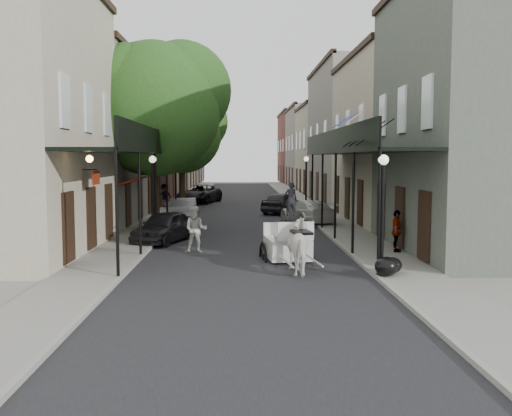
{
  "coord_description": "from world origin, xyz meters",
  "views": [
    {
      "loc": [
        -0.29,
        -19.27,
        3.72
      ],
      "look_at": [
        0.42,
        4.95,
        1.6
      ],
      "focal_mm": 40.0,
      "sensor_mm": 36.0,
      "label": 1
    }
  ],
  "objects": [
    {
      "name": "gallery_right",
      "position": [
        4.79,
        6.98,
        4.05
      ],
      "size": [
        2.2,
        18.05,
        4.88
      ],
      "color": "black",
      "rests_on": "sidewalk_right"
    },
    {
      "name": "horse",
      "position": [
        1.74,
        -1.0,
        0.87
      ],
      "size": [
        1.18,
        2.15,
        1.74
      ],
      "primitive_type": "imported",
      "rotation": [
        0.0,
        0.0,
        3.26
      ],
      "color": "white",
      "rests_on": "ground"
    },
    {
      "name": "building_row_right",
      "position": [
        8.6,
        30.0,
        5.25
      ],
      "size": [
        5.0,
        80.0,
        10.5
      ],
      "primitive_type": "cube",
      "color": "gray",
      "rests_on": "ground"
    },
    {
      "name": "car_left_mid",
      "position": [
        -3.6,
        14.0,
        0.69
      ],
      "size": [
        1.63,
        4.23,
        1.37
      ],
      "primitive_type": "imported",
      "rotation": [
        0.0,
        0.0,
        0.04
      ],
      "color": "#A6A6AB",
      "rests_on": "ground"
    },
    {
      "name": "lamppost_right_far",
      "position": [
        4.1,
        18.0,
        2.05
      ],
      "size": [
        0.32,
        0.32,
        3.71
      ],
      "color": "black",
      "rests_on": "sidewalk_right"
    },
    {
      "name": "sidewalk_right",
      "position": [
        5.0,
        20.0,
        0.06
      ],
      "size": [
        2.2,
        90.0,
        0.12
      ],
      "primitive_type": "cube",
      "color": "gray",
      "rests_on": "ground"
    },
    {
      "name": "gallery_left",
      "position": [
        -4.79,
        6.98,
        4.05
      ],
      "size": [
        2.2,
        18.05,
        4.88
      ],
      "color": "black",
      "rests_on": "sidewalk_left"
    },
    {
      "name": "road",
      "position": [
        0.0,
        20.0,
        0.01
      ],
      "size": [
        8.0,
        90.0,
        0.01
      ],
      "primitive_type": "cube",
      "color": "black",
      "rests_on": "ground"
    },
    {
      "name": "sidewalk_left",
      "position": [
        -5.0,
        20.0,
        0.06
      ],
      "size": [
        2.2,
        90.0,
        0.12
      ],
      "primitive_type": "cube",
      "color": "gray",
      "rests_on": "ground"
    },
    {
      "name": "pedestrian_sidewalk_right",
      "position": [
        5.75,
        2.29,
        0.93
      ],
      "size": [
        0.68,
        1.02,
        1.62
      ],
      "primitive_type": "imported",
      "rotation": [
        0.0,
        0.0,
        1.24
      ],
      "color": "gray",
      "rests_on": "sidewalk_right"
    },
    {
      "name": "pedestrian_walking",
      "position": [
        -2.0,
        3.0,
        0.92
      ],
      "size": [
        0.9,
        0.7,
        1.85
      ],
      "primitive_type": "imported",
      "rotation": [
        0.0,
        0.0,
        0.0
      ],
      "color": "#B8B7AD",
      "rests_on": "ground"
    },
    {
      "name": "trash_bags",
      "position": [
        4.32,
        -2.03,
        0.4
      ],
      "size": [
        0.96,
        1.11,
        0.6
      ],
      "color": "black",
      "rests_on": "sidewalk_right"
    },
    {
      "name": "tree_near",
      "position": [
        -4.2,
        10.18,
        6.49
      ],
      "size": [
        7.31,
        6.8,
        9.63
      ],
      "color": "#382619",
      "rests_on": "sidewalk_left"
    },
    {
      "name": "car_right_far",
      "position": [
        2.6,
        19.0,
        0.73
      ],
      "size": [
        3.37,
        4.6,
        1.46
      ],
      "primitive_type": "imported",
      "rotation": [
        0.0,
        0.0,
        2.71
      ],
      "color": "black",
      "rests_on": "ground"
    },
    {
      "name": "car_left_far",
      "position": [
        -3.6,
        28.12,
        0.77
      ],
      "size": [
        3.85,
        5.99,
        1.54
      ],
      "primitive_type": "imported",
      "rotation": [
        0.0,
        0.0,
        -0.25
      ],
      "color": "black",
      "rests_on": "ground"
    },
    {
      "name": "lamppost_left",
      "position": [
        -4.1,
        6.0,
        2.05
      ],
      "size": [
        0.32,
        0.32,
        3.71
      ],
      "color": "black",
      "rests_on": "sidewalk_left"
    },
    {
      "name": "building_row_left",
      "position": [
        -8.6,
        30.0,
        5.25
      ],
      "size": [
        5.0,
        80.0,
        10.5
      ],
      "primitive_type": "cube",
      "color": "#B5AC90",
      "rests_on": "ground"
    },
    {
      "name": "car_right_near",
      "position": [
        3.6,
        13.03,
        0.68
      ],
      "size": [
        3.15,
        5.0,
        1.35
      ],
      "primitive_type": "imported",
      "rotation": [
        0.0,
        0.0,
        3.43
      ],
      "color": "silver",
      "rests_on": "ground"
    },
    {
      "name": "carriage",
      "position": [
        1.41,
        1.68,
        1.13
      ],
      "size": [
        1.97,
        2.72,
        2.9
      ],
      "rotation": [
        0.0,
        0.0,
        0.12
      ],
      "color": "black",
      "rests_on": "ground"
    },
    {
      "name": "pedestrian_sidewalk_left",
      "position": [
        -5.8,
        22.83,
        0.97
      ],
      "size": [
        1.27,
        1.06,
        1.71
      ],
      "primitive_type": "imported",
      "rotation": [
        0.0,
        0.0,
        3.61
      ],
      "color": "gray",
      "rests_on": "sidewalk_left"
    },
    {
      "name": "ground",
      "position": [
        0.0,
        0.0,
        0.0
      ],
      "size": [
        140.0,
        140.0,
        0.0
      ],
      "primitive_type": "plane",
      "color": "gray",
      "rests_on": "ground"
    },
    {
      "name": "tree_far",
      "position": [
        -4.25,
        24.18,
        5.84
      ],
      "size": [
        6.45,
        6.0,
        8.61
      ],
      "color": "#382619",
      "rests_on": "sidewalk_left"
    },
    {
      "name": "lamppost_right_near",
      "position": [
        4.1,
        -2.0,
        2.05
      ],
      "size": [
        0.32,
        0.32,
        3.71
      ],
      "color": "black",
      "rests_on": "sidewalk_right"
    },
    {
      "name": "car_left_near",
      "position": [
        -3.6,
        5.89,
        0.69
      ],
      "size": [
        2.93,
        4.39,
        1.39
      ],
      "primitive_type": "imported",
      "rotation": [
        0.0,
        0.0,
        -0.35
      ],
      "color": "black",
      "rests_on": "ground"
    }
  ]
}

